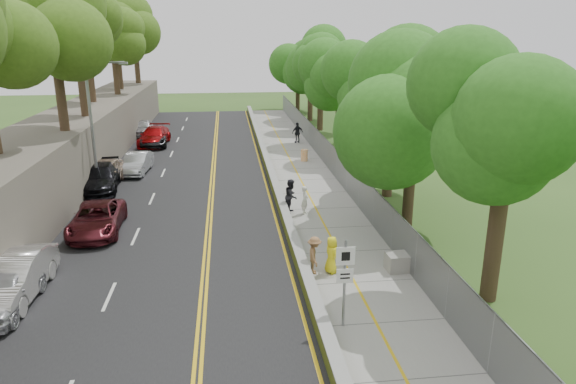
{
  "coord_description": "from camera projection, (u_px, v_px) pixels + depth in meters",
  "views": [
    {
      "loc": [
        -2.59,
        -17.85,
        9.43
      ],
      "look_at": [
        0.5,
        8.0,
        1.4
      ],
      "focal_mm": 32.0,
      "sensor_mm": 36.0,
      "label": 1
    }
  ],
  "objects": [
    {
      "name": "painter_1",
      "position": [
        305.0,
        200.0,
        27.74
      ],
      "size": [
        0.51,
        0.65,
        1.56
      ],
      "primitive_type": "imported",
      "rotation": [
        0.0,
        0.0,
        1.31
      ],
      "color": "white",
      "rests_on": "sidewalk"
    },
    {
      "name": "person_far",
      "position": [
        298.0,
        133.0,
        46.0
      ],
      "size": [
        1.15,
        0.73,
        1.83
      ],
      "primitive_type": "imported",
      "rotation": [
        0.0,
        0.0,
        3.42
      ],
      "color": "black",
      "rests_on": "sidewalk"
    },
    {
      "name": "painter_2",
      "position": [
        291.0,
        196.0,
        27.94
      ],
      "size": [
        1.01,
        1.12,
        1.87
      ],
      "primitive_type": "imported",
      "rotation": [
        0.0,
        0.0,
        1.17
      ],
      "color": "black",
      "rests_on": "sidewalk"
    },
    {
      "name": "jersey_barrier",
      "position": [
        272.0,
        177.0,
        34.18
      ],
      "size": [
        0.42,
        66.0,
        0.6
      ],
      "primitive_type": "cube",
      "color": "#AFD027",
      "rests_on": "ground"
    },
    {
      "name": "road",
      "position": [
        186.0,
        184.0,
        33.62
      ],
      "size": [
        11.2,
        66.0,
        0.04
      ],
      "primitive_type": "cube",
      "color": "black",
      "rests_on": "ground"
    },
    {
      "name": "chainlink_fence",
      "position": [
        337.0,
        165.0,
        34.47
      ],
      "size": [
        0.04,
        66.0,
        2.0
      ],
      "primitive_type": "cube",
      "color": "slate",
      "rests_on": "ground"
    },
    {
      "name": "concrete_block",
      "position": [
        399.0,
        262.0,
        21.21
      ],
      "size": [
        1.12,
        0.86,
        0.72
      ],
      "primitive_type": "cube",
      "rotation": [
        0.0,
        0.0,
        0.04
      ],
      "color": "gray",
      "rests_on": "sidewalk"
    },
    {
      "name": "streetlight",
      "position": [
        95.0,
        118.0,
        30.74
      ],
      "size": [
        2.52,
        0.22,
        8.0
      ],
      "color": "gray",
      "rests_on": "ground"
    },
    {
      "name": "rock_embankment",
      "position": [
        53.0,
        158.0,
        32.12
      ],
      "size": [
        5.0,
        66.0,
        4.0
      ],
      "primitive_type": "cube",
      "color": "#595147",
      "rests_on": "ground"
    },
    {
      "name": "car_2",
      "position": [
        97.0,
        219.0,
        25.23
      ],
      "size": [
        2.52,
        5.1,
        1.39
      ],
      "primitive_type": "imported",
      "rotation": [
        0.0,
        0.0,
        0.04
      ],
      "color": "#571921",
      "rests_on": "road"
    },
    {
      "name": "ground",
      "position": [
        300.0,
        287.0,
        20.01
      ],
      "size": [
        140.0,
        140.0,
        0.0
      ],
      "primitive_type": "plane",
      "color": "#33511E",
      "rests_on": "ground"
    },
    {
      "name": "car_3",
      "position": [
        100.0,
        178.0,
        32.03
      ],
      "size": [
        2.73,
        5.63,
        1.58
      ],
      "primitive_type": "imported",
      "rotation": [
        0.0,
        0.0,
        0.1
      ],
      "color": "black",
      "rests_on": "road"
    },
    {
      "name": "sidewalk",
      "position": [
        306.0,
        180.0,
        34.52
      ],
      "size": [
        4.2,
        66.0,
        0.05
      ],
      "primitive_type": "cube",
      "color": "gray",
      "rests_on": "ground"
    },
    {
      "name": "car_5",
      "position": [
        137.0,
        163.0,
        36.07
      ],
      "size": [
        1.84,
        4.4,
        1.41
      ],
      "primitive_type": "imported",
      "rotation": [
        0.0,
        0.0,
        -0.08
      ],
      "color": "#B5B6BB",
      "rests_on": "road"
    },
    {
      "name": "signpost",
      "position": [
        345.0,
        274.0,
        16.69
      ],
      "size": [
        0.62,
        0.09,
        3.1
      ],
      "color": "gray",
      "rests_on": "sidewalk"
    },
    {
      "name": "car_8",
      "position": [
        144.0,
        128.0,
        49.41
      ],
      "size": [
        2.16,
        4.46,
        1.47
      ],
      "primitive_type": "imported",
      "rotation": [
        0.0,
        0.0,
        0.1
      ],
      "color": "#BBBCBF",
      "rests_on": "road"
    },
    {
      "name": "painter_0",
      "position": [
        332.0,
        255.0,
        20.88
      ],
      "size": [
        0.74,
        0.89,
        1.56
      ],
      "primitive_type": "imported",
      "rotation": [
        0.0,
        0.0,
        1.93
      ],
      "color": "yellow",
      "rests_on": "sidewalk"
    },
    {
      "name": "painter_3",
      "position": [
        314.0,
        255.0,
        20.83
      ],
      "size": [
        0.65,
        1.05,
        1.57
      ],
      "primitive_type": "imported",
      "rotation": [
        0.0,
        0.0,
        1.51
      ],
      "color": "olive",
      "rests_on": "sidewalk"
    },
    {
      "name": "trees_fenceside",
      "position": [
        375.0,
        74.0,
        32.97
      ],
      "size": [
        7.0,
        66.0,
        14.0
      ],
      "primitive_type": null,
      "color": "#357E21",
      "rests_on": "ground"
    },
    {
      "name": "car_7",
      "position": [
        154.0,
        136.0,
        45.13
      ],
      "size": [
        2.63,
        5.54,
        1.56
      ],
      "primitive_type": "imported",
      "rotation": [
        0.0,
        0.0,
        -0.08
      ],
      "color": "#9D090C",
      "rests_on": "road"
    },
    {
      "name": "trees_embankment",
      "position": [
        42.0,
        15.0,
        29.67
      ],
      "size": [
        6.4,
        66.0,
        13.0
      ],
      "primitive_type": null,
      "color": "#49741C",
      "rests_on": "rock_embankment"
    },
    {
      "name": "car_1",
      "position": [
        13.0,
        278.0,
        18.83
      ],
      "size": [
        1.84,
        5.0,
        1.63
      ],
      "primitive_type": "imported",
      "rotation": [
        0.0,
        0.0,
        -0.02
      ],
      "color": "silver",
      "rests_on": "road"
    },
    {
      "name": "car_4",
      "position": [
        103.0,
        173.0,
        32.91
      ],
      "size": [
        2.24,
        4.99,
        1.67
      ],
      "primitive_type": "imported",
      "rotation": [
        0.0,
        0.0,
        -0.06
      ],
      "color": "#C6A88F",
      "rests_on": "road"
    },
    {
      "name": "car_6",
      "position": [
        154.0,
        138.0,
        44.77
      ],
      "size": [
        2.56,
        4.96,
        1.34
      ],
      "primitive_type": "imported",
      "rotation": [
        0.0,
        0.0,
        0.07
      ],
      "color": "black",
      "rests_on": "road"
    },
    {
      "name": "car_0",
      "position": [
        5.0,
        290.0,
        18.11
      ],
      "size": [
        1.84,
        4.35,
        1.47
      ],
      "primitive_type": "imported",
      "rotation": [
        0.0,
        0.0,
        -0.02
      ],
      "color": "silver",
      "rests_on": "road"
    },
    {
      "name": "construction_barrel",
      "position": [
        304.0,
        155.0,
        39.5
      ],
      "size": [
        0.54,
        0.54,
        0.88
      ],
      "primitive_type": "cylinder",
      "color": "#FC7500",
      "rests_on": "sidewalk"
    }
  ]
}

